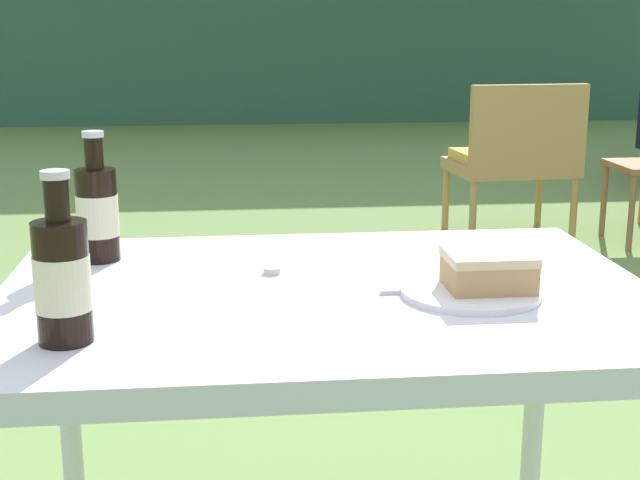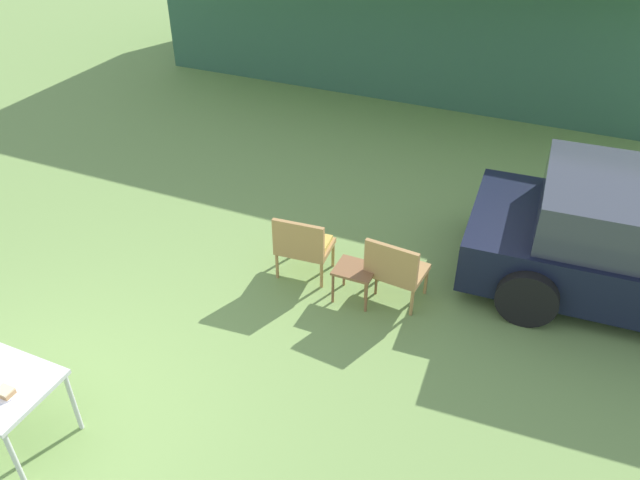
% 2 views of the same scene
% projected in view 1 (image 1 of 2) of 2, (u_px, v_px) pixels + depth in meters
% --- Properties ---
extents(wicker_chair_cushioned, '(0.62, 0.52, 0.79)m').
position_uv_depth(wicker_chair_cushioned, '(515.00, 154.00, 4.48)').
color(wicker_chair_cushioned, '#B2844C').
rests_on(wicker_chair_cushioned, ground_plane).
extents(patio_table, '(0.98, 0.71, 0.70)m').
position_uv_depth(patio_table, '(327.00, 329.00, 1.36)').
color(patio_table, silver).
rests_on(patio_table, ground_plane).
extents(cake_on_plate, '(0.21, 0.21, 0.06)m').
position_uv_depth(cake_on_plate, '(481.00, 278.00, 1.30)').
color(cake_on_plate, white).
rests_on(cake_on_plate, patio_table).
extents(cola_bottle_near, '(0.07, 0.07, 0.22)m').
position_uv_depth(cola_bottle_near, '(97.00, 212.00, 1.48)').
color(cola_bottle_near, black).
rests_on(cola_bottle_near, patio_table).
extents(cola_bottle_far, '(0.07, 0.07, 0.22)m').
position_uv_depth(cola_bottle_far, '(62.00, 278.00, 1.10)').
color(cola_bottle_far, black).
rests_on(cola_bottle_far, patio_table).
extents(fork, '(0.20, 0.01, 0.01)m').
position_uv_depth(fork, '(445.00, 290.00, 1.32)').
color(fork, silver).
rests_on(fork, patio_table).
extents(loose_bottle_cap, '(0.03, 0.03, 0.01)m').
position_uv_depth(loose_bottle_cap, '(272.00, 270.00, 1.42)').
color(loose_bottle_cap, silver).
rests_on(loose_bottle_cap, patio_table).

